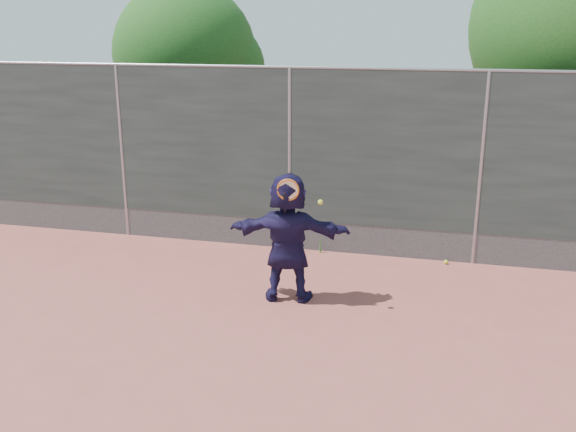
# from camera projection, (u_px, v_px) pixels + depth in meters

# --- Properties ---
(ground) EXTENTS (80.00, 80.00, 0.00)m
(ground) POSITION_uv_depth(u_px,v_px,m) (220.00, 344.00, 7.64)
(ground) COLOR #9E4C42
(ground) RESTS_ON ground
(player) EXTENTS (1.71, 0.70, 1.79)m
(player) POSITION_uv_depth(u_px,v_px,m) (288.00, 237.00, 8.64)
(player) COLOR #1A1439
(player) RESTS_ON ground
(ball_ground) EXTENTS (0.07, 0.07, 0.07)m
(ball_ground) POSITION_uv_depth(u_px,v_px,m) (446.00, 262.00, 10.15)
(ball_ground) COLOR #C9D42F
(ball_ground) RESTS_ON ground
(fence) EXTENTS (20.00, 0.06, 3.03)m
(fence) POSITION_uv_depth(u_px,v_px,m) (290.00, 156.00, 10.43)
(fence) COLOR #38423D
(fence) RESTS_ON ground
(swing_action) EXTENTS (0.61, 0.13, 0.51)m
(swing_action) POSITION_uv_depth(u_px,v_px,m) (291.00, 192.00, 8.24)
(swing_action) COLOR #D35F13
(swing_action) RESTS_ON ground
(tree_left) EXTENTS (3.15, 3.00, 4.53)m
(tree_left) POSITION_uv_depth(u_px,v_px,m) (193.00, 59.00, 13.53)
(tree_left) COLOR #382314
(tree_left) RESTS_ON ground
(weed_clump) EXTENTS (0.68, 0.07, 0.30)m
(weed_clump) POSITION_uv_depth(u_px,v_px,m) (305.00, 244.00, 10.68)
(weed_clump) COLOR #387226
(weed_clump) RESTS_ON ground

